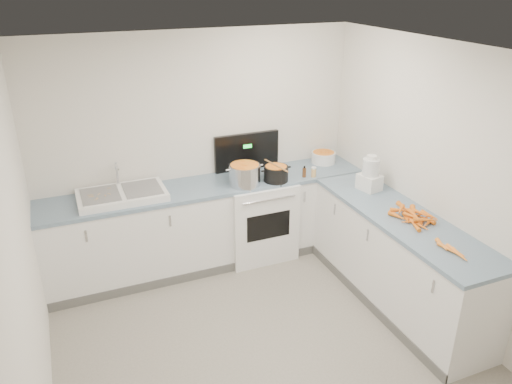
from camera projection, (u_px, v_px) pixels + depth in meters
name	position (u px, v px, depth m)	size (l,w,h in m)	color
floor	(273.00, 358.00, 4.25)	(3.50, 4.00, 0.00)	gray
ceiling	(278.00, 59.00, 3.23)	(3.50, 4.00, 0.00)	silver
wall_back	(199.00, 148.00, 5.43)	(3.50, 2.50, 0.00)	silver
wall_left	(22.00, 280.00, 3.13)	(4.00, 2.50, 0.00)	silver
wall_right	(457.00, 193.00, 4.35)	(4.00, 2.50, 0.00)	silver
counter_back	(210.00, 224.00, 5.49)	(3.50, 0.62, 0.94)	white
counter_right	(397.00, 259.00, 4.82)	(0.62, 2.20, 0.94)	white
stove	(257.00, 215.00, 5.67)	(0.76, 0.65, 1.36)	white
sink	(122.00, 195.00, 4.97)	(0.86, 0.52, 0.31)	white
steel_pot	(245.00, 176.00, 5.26)	(0.33, 0.33, 0.24)	silver
black_pot	(276.00, 175.00, 5.36)	(0.26, 0.26, 0.19)	black
wooden_spoon	(276.00, 166.00, 5.32)	(0.02, 0.02, 0.43)	#AD7A47
mixing_bowl	(323.00, 157.00, 5.88)	(0.28, 0.28, 0.13)	white
extract_bottle	(304.00, 173.00, 5.47)	(0.04, 0.04, 0.10)	#593319
spice_jar	(314.00, 173.00, 5.49)	(0.05, 0.05, 0.09)	#E5B266
food_processor	(370.00, 175.00, 5.12)	(0.22, 0.26, 0.37)	white
carrot_pile	(414.00, 216.00, 4.53)	(0.34, 0.50, 0.09)	orange
peeled_carrots	(451.00, 250.00, 4.03)	(0.10, 0.37, 0.04)	orange
peelings	(100.00, 195.00, 4.86)	(0.24, 0.25, 0.01)	tan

